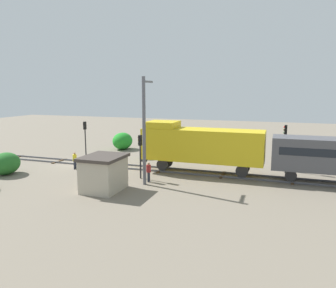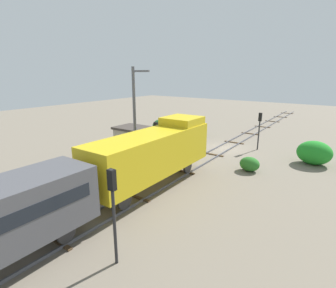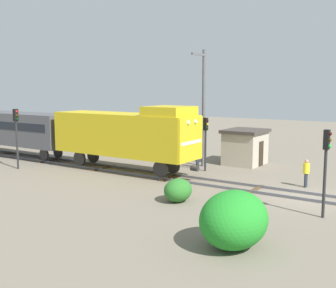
# 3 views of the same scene
# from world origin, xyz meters

# --- Properties ---
(ground_plane) EXTENTS (106.90, 106.90, 0.00)m
(ground_plane) POSITION_xyz_m (0.00, 0.00, 0.00)
(ground_plane) COLOR #756B5B
(railway_track) EXTENTS (2.40, 71.27, 0.16)m
(railway_track) POSITION_xyz_m (0.00, -0.00, 0.07)
(railway_track) COLOR #595960
(railway_track) RESTS_ON ground
(locomotive) EXTENTS (2.90, 11.60, 4.60)m
(locomotive) POSITION_xyz_m (0.00, 12.70, 2.77)
(locomotive) COLOR gold
(locomotive) RESTS_ON railway_track
(traffic_signal_near) EXTENTS (0.32, 0.34, 4.10)m
(traffic_signal_near) POSITION_xyz_m (-3.20, -1.67, 2.85)
(traffic_signal_near) COLOR #262628
(traffic_signal_near) RESTS_ON ground
(traffic_signal_mid) EXTENTS (0.32, 0.34, 3.85)m
(traffic_signal_mid) POSITION_xyz_m (3.40, 8.17, 2.69)
(traffic_signal_mid) COLOR #262628
(traffic_signal_mid) RESTS_ON ground
(traffic_signal_far) EXTENTS (0.32, 0.34, 4.43)m
(traffic_signal_far) POSITION_xyz_m (-3.60, 20.09, 3.07)
(traffic_signal_far) COLOR #262628
(traffic_signal_far) RESTS_ON ground
(worker_near_track) EXTENTS (0.38, 0.38, 1.70)m
(worker_near_track) POSITION_xyz_m (2.40, 0.72, 1.00)
(worker_near_track) COLOR #262B38
(worker_near_track) RESTS_ON ground
(worker_by_signal) EXTENTS (0.38, 0.38, 1.70)m
(worker_by_signal) POSITION_xyz_m (4.20, 9.28, 1.00)
(worker_by_signal) COLOR #262B38
(worker_by_signal) RESTS_ON ground
(catenary_mast) EXTENTS (1.94, 0.28, 8.76)m
(catenary_mast) POSITION_xyz_m (4.94, 9.24, 4.63)
(catenary_mast) COLOR #595960
(catenary_mast) RESTS_ON ground
(relay_hut) EXTENTS (3.50, 2.90, 2.74)m
(relay_hut) POSITION_xyz_m (7.50, 6.89, 1.39)
(relay_hut) COLOR #B2A893
(relay_hut) RESTS_ON ground
(bush_near) EXTENTS (2.57, 2.10, 1.87)m
(bush_near) POSITION_xyz_m (10.79, -2.52, 0.93)
(bush_near) COLOR #205926
(bush_near) RESTS_ON ground
(bush_mid) EXTENTS (2.80, 2.29, 2.03)m
(bush_mid) POSITION_xyz_m (6.16, -4.12, 1.02)
(bush_mid) COLOR #256726
(bush_mid) RESTS_ON ground
(bush_far) EXTENTS (3.02, 2.47, 2.19)m
(bush_far) POSITION_xyz_m (-8.90, 0.21, 1.10)
(bush_far) COLOR #218726
(bush_far) RESTS_ON ground
(bush_back) EXTENTS (1.70, 1.39, 1.24)m
(bush_back) POSITION_xyz_m (-4.64, 5.39, 0.62)
(bush_back) COLOR #2A6E26
(bush_back) RESTS_ON ground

